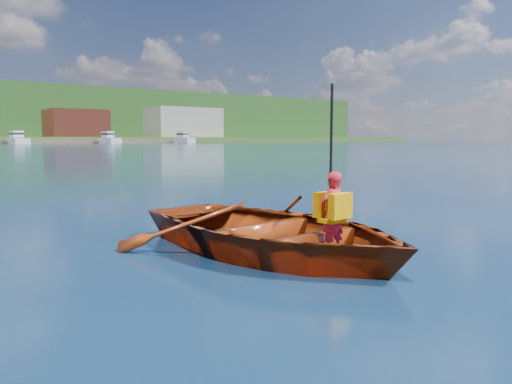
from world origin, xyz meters
name	(u,v)px	position (x,y,z in m)	size (l,w,h in m)	color
ground	(268,237)	(0.00, 0.00, 0.00)	(600.00, 600.00, 0.00)	#112741
rowboat	(270,231)	(-0.58, -0.81, 0.29)	(3.48, 4.53, 0.87)	brown
child_paddler	(332,211)	(-0.32, -1.68, 0.63)	(0.39, 0.38, 2.04)	red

